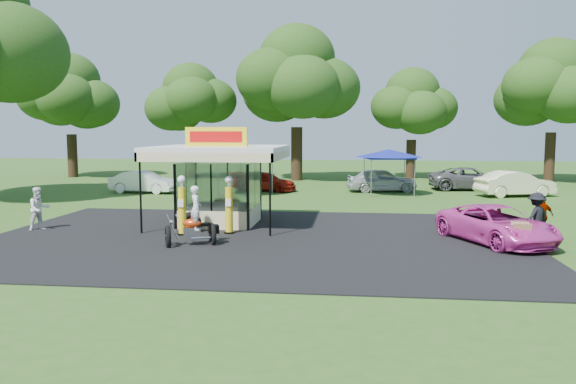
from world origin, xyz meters
name	(u,v)px	position (x,y,z in m)	size (l,w,h in m)	color
ground	(244,250)	(0.00, 0.00, 0.00)	(120.00, 120.00, 0.00)	#2C5219
asphalt_apron	(254,238)	(0.00, 2.00, 0.02)	(20.00, 14.00, 0.04)	black
gas_station_kiosk	(220,183)	(-2.00, 4.99, 1.78)	(5.40, 5.40, 4.18)	white
gas_pump_left	(182,207)	(-2.84, 2.30, 1.12)	(0.43, 0.43, 2.33)	black
gas_pump_right	(229,206)	(-1.12, 2.83, 1.10)	(0.43, 0.43, 2.29)	black
motorcycle	(194,222)	(-1.84, 0.45, 0.86)	(1.94, 1.47, 2.20)	black
spare_tires	(191,222)	(-2.78, 3.19, 0.39)	(0.94, 0.58, 0.81)	black
a_frame_sign	(521,238)	(9.19, 0.55, 0.52)	(0.59, 0.55, 1.02)	#593819
kiosk_car	(231,207)	(-2.00, 7.20, 0.48)	(1.13, 2.82, 0.96)	yellow
pink_sedan	(497,225)	(8.80, 2.14, 0.68)	(2.26, 4.91, 1.36)	#E13DAC
spectator_west	(39,209)	(-8.97, 2.76, 0.88)	(0.86, 0.67, 1.77)	white
spectator_east_a	(536,216)	(10.39, 2.93, 0.89)	(1.15, 0.66, 1.77)	black
spectator_east_b	(542,216)	(10.86, 3.71, 0.80)	(0.93, 0.39, 1.59)	gray
bg_car_a	(144,182)	(-9.89, 16.61, 0.71)	(1.51, 4.34, 1.43)	white
bg_car_b	(264,182)	(-2.26, 18.69, 0.64)	(1.78, 4.39, 1.27)	#9F190C
bg_car_c	(382,180)	(5.56, 19.11, 0.78)	(1.84, 4.58, 1.56)	#BABABF
bg_car_d	(471,179)	(11.66, 20.99, 0.77)	(2.56, 5.54, 1.54)	#5A5A5C
bg_car_e	(515,184)	(13.59, 17.34, 0.79)	(1.67, 4.78, 1.57)	#F6F0BC
tent_west	(245,156)	(-3.14, 16.56, 2.44)	(3.86, 3.86, 2.70)	gray
tent_east	(389,154)	(5.88, 17.36, 2.60)	(4.11, 4.11, 2.88)	gray
oak_far_a	(70,100)	(-20.79, 28.21, 6.66)	(8.84, 8.84, 10.47)	black
oak_far_b	(191,107)	(-10.00, 28.06, 6.05)	(7.95, 7.95, 9.49)	black
oak_far_c	(297,84)	(-0.94, 27.26, 7.79)	(10.42, 10.42, 12.28)	black
oak_far_d	(412,110)	(8.54, 30.21, 5.81)	(7.66, 7.66, 9.12)	black
oak_far_e	(553,93)	(18.96, 27.60, 6.95)	(9.14, 9.14, 10.88)	black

